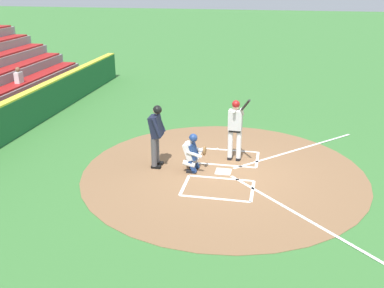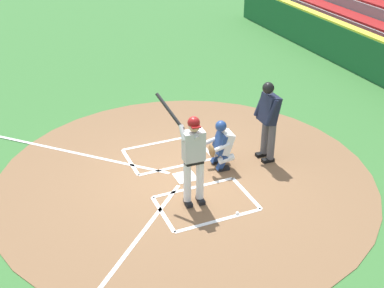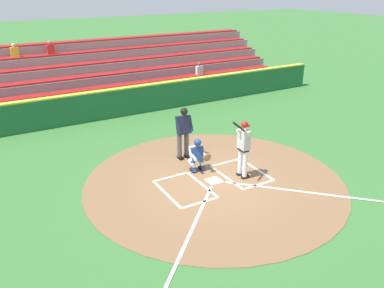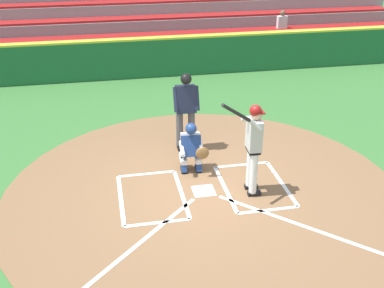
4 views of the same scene
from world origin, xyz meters
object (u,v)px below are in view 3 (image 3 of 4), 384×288
Objects in this scene: catcher at (198,154)px; baseball at (248,164)px; batter at (244,145)px; plate_umpire at (183,130)px.

catcher is 1.84m from baseball.
catcher is 15.27× the size of baseball.
batter is 1.55m from catcher.
plate_umpire is at bearing -43.80° from baseball.
baseball is (-1.69, 0.47, -0.55)m from catcher.
baseball is (-1.62, 1.55, -1.04)m from plate_umpire.
catcher is 1.18m from plate_umpire.
catcher reaches higher than baseball.
plate_umpire is at bearing -94.05° from catcher.
catcher is at bearing 85.95° from plate_umpire.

